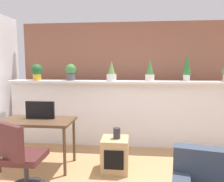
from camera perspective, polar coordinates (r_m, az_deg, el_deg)
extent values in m
cube|color=white|center=(4.35, 4.57, -6.09)|extent=(4.76, 0.16, 1.25)
cube|color=white|center=(4.22, 4.64, 2.35)|extent=(4.76, 0.35, 0.04)
cube|color=#935B47|center=(4.86, 4.78, 2.71)|extent=(4.76, 0.10, 2.50)
cylinder|color=gold|center=(4.59, -18.84, 3.37)|extent=(0.15, 0.15, 0.12)
sphere|color=#235B2D|center=(4.59, -18.91, 5.20)|extent=(0.23, 0.23, 0.23)
cylinder|color=#4C4C51|center=(4.40, -10.60, 3.61)|extent=(0.16, 0.16, 0.14)
sphere|color=#3D843D|center=(4.40, -10.64, 5.54)|extent=(0.21, 0.21, 0.21)
cylinder|color=silver|center=(4.21, -0.13, 3.51)|extent=(0.19, 0.19, 0.13)
cone|color=#669E4C|center=(4.20, -0.13, 6.09)|extent=(0.14, 0.14, 0.25)
cylinder|color=silver|center=(4.21, 9.75, 3.40)|extent=(0.17, 0.17, 0.12)
cone|color=#3D843D|center=(4.21, 9.81, 6.20)|extent=(0.13, 0.13, 0.29)
cylinder|color=silver|center=(4.35, 18.71, 3.20)|extent=(0.12, 0.12, 0.12)
sphere|color=#2D7033|center=(4.35, 18.76, 4.57)|extent=(0.15, 0.15, 0.15)
cone|color=#2D7033|center=(4.34, 18.86, 7.20)|extent=(0.13, 0.13, 0.34)
cylinder|color=brown|center=(3.33, -12.19, -15.16)|extent=(0.04, 0.04, 0.71)
cylinder|color=brown|center=(4.15, -23.49, -11.12)|extent=(0.04, 0.04, 0.71)
cylinder|color=brown|center=(3.78, -9.81, -12.42)|extent=(0.04, 0.04, 0.71)
cube|color=brown|center=(3.62, -18.73, -7.37)|extent=(1.10, 0.60, 0.04)
cube|color=black|center=(3.65, -18.13, -4.69)|extent=(0.46, 0.04, 0.27)
cylinder|color=#333333|center=(3.14, -21.28, -19.14)|extent=(0.06, 0.06, 0.34)
cube|color=#4C2323|center=(3.06, -21.45, -15.59)|extent=(0.44, 0.44, 0.08)
cube|color=#4C2323|center=(2.88, -24.85, -11.87)|extent=(0.42, 0.27, 0.42)
cube|color=tan|center=(3.45, 0.78, -16.08)|extent=(0.40, 0.40, 0.50)
cube|color=black|center=(3.28, 0.48, -17.36)|extent=(0.28, 0.04, 0.28)
cylinder|color=#2D2D33|center=(3.34, 1.25, -10.85)|extent=(0.11, 0.11, 0.16)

